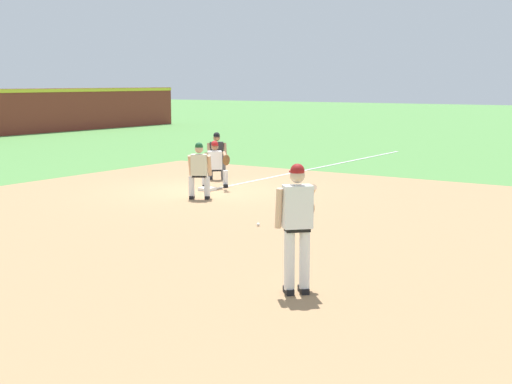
{
  "coord_description": "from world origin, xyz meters",
  "views": [
    {
      "loc": [
        -15.46,
        -11.94,
        2.97
      ],
      "look_at": [
        -4.93,
        -4.91,
        1.01
      ],
      "focal_mm": 50.0,
      "sensor_mm": 36.0,
      "label": 1
    }
  ],
  "objects": [
    {
      "name": "infield_dirt_patch",
      "position": [
        -3.52,
        -3.5,
        0.0
      ],
      "size": [
        18.0,
        18.0,
        0.01
      ],
      "primitive_type": "cube",
      "color": "#A87F56",
      "rests_on": "ground"
    },
    {
      "name": "umpire",
      "position": [
        1.96,
        1.14,
        0.79
      ],
      "size": [
        0.67,
        0.68,
        1.46
      ],
      "color": "black",
      "rests_on": "ground"
    },
    {
      "name": "foul_line_stripe",
      "position": [
        6.74,
        0.0,
        0.01
      ],
      "size": [
        13.48,
        0.1,
        0.0
      ],
      "primitive_type": "cube",
      "color": "white",
      "rests_on": "ground"
    },
    {
      "name": "baseball",
      "position": [
        -3.33,
        -3.9,
        0.04
      ],
      "size": [
        0.07,
        0.07,
        0.07
      ],
      "primitive_type": "sphere",
      "color": "white",
      "rests_on": "ground"
    },
    {
      "name": "first_base_bag",
      "position": [
        0.0,
        0.0,
        0.04
      ],
      "size": [
        0.38,
        0.38,
        0.09
      ],
      "primitive_type": "cube",
      "color": "white",
      "rests_on": "ground"
    },
    {
      "name": "first_baseman",
      "position": [
        0.56,
        0.12,
        0.73
      ],
      "size": [
        0.74,
        1.08,
        1.34
      ],
      "color": "black",
      "rests_on": "ground"
    },
    {
      "name": "ground_plane",
      "position": [
        0.0,
        0.0,
        0.0
      ],
      "size": [
        160.0,
        160.0,
        0.0
      ],
      "primitive_type": "plane",
      "color": "#518942"
    },
    {
      "name": "pitcher",
      "position": [
        -7.0,
        -6.99,
        1.06
      ],
      "size": [
        0.85,
        0.55,
        1.86
      ],
      "color": "black",
      "rests_on": "ground"
    },
    {
      "name": "baserunner",
      "position": [
        -1.27,
        -0.72,
        0.79
      ],
      "size": [
        0.62,
        0.68,
        1.46
      ],
      "color": "black",
      "rests_on": "ground"
    }
  ]
}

